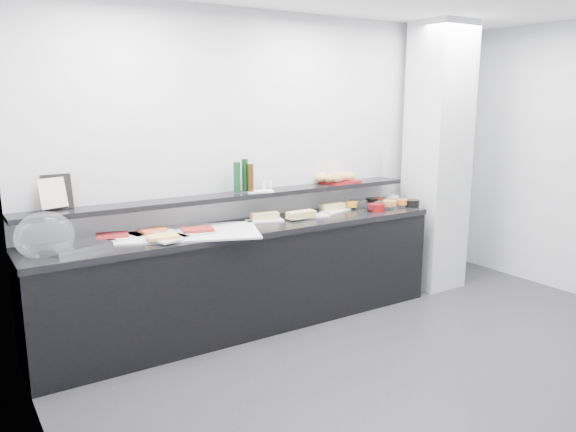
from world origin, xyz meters
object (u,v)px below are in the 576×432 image
cloche_base (77,247)px  sandwich_plate_mid (310,216)px  framed_print (57,192)px  carafe (385,164)px  condiment_tray (260,191)px  bread_tray (340,181)px

cloche_base → sandwich_plate_mid: 2.02m
cloche_base → sandwich_plate_mid: size_ratio=1.18×
framed_print → carafe: bearing=-2.2°
condiment_tray → carafe: (1.51, 0.05, 0.14)m
condiment_tray → bread_tray: bearing=24.8°
carafe → condiment_tray: bearing=-178.1°
framed_print → condiment_tray: (1.65, -0.13, -0.12)m
sandwich_plate_mid → condiment_tray: bearing=170.4°
cloche_base → sandwich_plate_mid: bearing=-16.3°
condiment_tray → carafe: bearing=22.6°
cloche_base → sandwich_plate_mid: cloche_base is taller
bread_tray → carafe: bearing=-11.8°
framed_print → condiment_tray: 1.65m
condiment_tray → bread_tray: (0.94, 0.07, 0.00)m
cloche_base → carafe: bearing=-12.8°
cloche_base → bread_tray: size_ratio=1.14×
carafe → framed_print: bearing=178.7°
cloche_base → condiment_tray: bearing=-11.0°
bread_tray → condiment_tray: bearing=173.9°
sandwich_plate_mid → framed_print: framed_print is taller
sandwich_plate_mid → bread_tray: bearing=31.8°
condiment_tray → sandwich_plate_mid: bearing=2.0°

